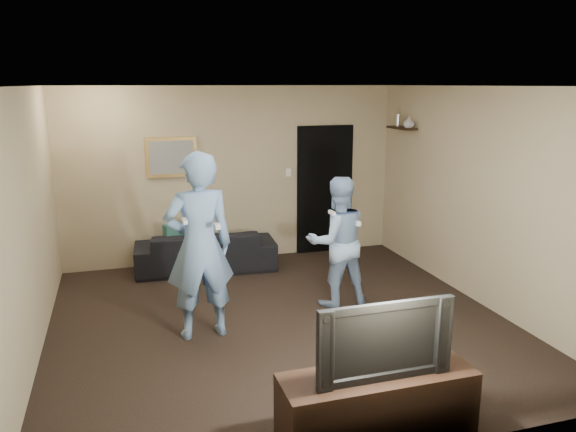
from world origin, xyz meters
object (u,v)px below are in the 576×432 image
object	(u,v)px
tv_console	(377,406)
wii_player_right	(337,242)
sofa	(206,250)
wii_player_left	(199,246)
television	(379,336)

from	to	relation	value
tv_console	wii_player_right	world-z (taller)	wii_player_right
sofa	wii_player_left	bearing A→B (deg)	84.32
tv_console	wii_player_right	xyz separation A→B (m)	(0.69, 2.56, 0.54)
sofa	tv_console	distance (m)	4.37
wii_player_right	wii_player_left	bearing A→B (deg)	-166.58
wii_player_left	sofa	bearing A→B (deg)	80.07
sofa	wii_player_left	size ratio (longest dim) A/B	1.01
sofa	television	distance (m)	4.40
television	wii_player_right	world-z (taller)	wii_player_right
wii_player_right	sofa	bearing A→B (deg)	126.74
sofa	television	world-z (taller)	television
wii_player_left	wii_player_right	bearing A→B (deg)	13.42
sofa	wii_player_right	size ratio (longest dim) A/B	1.26
television	wii_player_left	xyz separation A→B (m)	(-1.01, 2.15, 0.17)
tv_console	television	distance (m)	0.57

